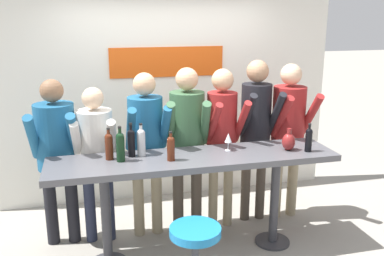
{
  "coord_description": "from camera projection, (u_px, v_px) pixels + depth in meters",
  "views": [
    {
      "loc": [
        -0.93,
        -3.68,
        2.33
      ],
      "look_at": [
        0.0,
        0.09,
        1.27
      ],
      "focal_mm": 40.0,
      "sensor_mm": 36.0,
      "label": 1
    }
  ],
  "objects": [
    {
      "name": "wine_bottle_0",
      "position": [
        141.0,
        141.0,
        3.99
      ],
      "size": [
        0.08,
        0.08,
        0.31
      ],
      "color": "#B7BCC1",
      "rests_on": "tasting_table"
    },
    {
      "name": "back_wall",
      "position": [
        165.0,
        98.0,
        5.37
      ],
      "size": [
        4.32,
        0.12,
        2.56
      ],
      "color": "silver",
      "rests_on": "ground_plane"
    },
    {
      "name": "wine_bottle_2",
      "position": [
        120.0,
        145.0,
        3.84
      ],
      "size": [
        0.08,
        0.08,
        0.33
      ],
      "color": "black",
      "rests_on": "tasting_table"
    },
    {
      "name": "ground_plane",
      "position": [
        194.0,
        253.0,
        4.28
      ],
      "size": [
        40.0,
        40.0,
        0.0
      ],
      "primitive_type": "plane",
      "color": "gray"
    },
    {
      "name": "person_far_left",
      "position": [
        56.0,
        146.0,
        4.21
      ],
      "size": [
        0.48,
        0.57,
        1.72
      ],
      "rotation": [
        0.0,
        0.0,
        -0.06
      ],
      "color": "black",
      "rests_on": "ground_plane"
    },
    {
      "name": "person_far_right",
      "position": [
        289.0,
        124.0,
        4.78
      ],
      "size": [
        0.45,
        0.56,
        1.79
      ],
      "rotation": [
        0.0,
        0.0,
        0.03
      ],
      "color": "gray",
      "rests_on": "ground_plane"
    },
    {
      "name": "person_left",
      "position": [
        96.0,
        149.0,
        4.26
      ],
      "size": [
        0.44,
        0.54,
        1.63
      ],
      "rotation": [
        0.0,
        0.0,
        -0.07
      ],
      "color": "#23283D",
      "rests_on": "ground_plane"
    },
    {
      "name": "person_center",
      "position": [
        187.0,
        132.0,
        4.46
      ],
      "size": [
        0.5,
        0.61,
        1.79
      ],
      "rotation": [
        0.0,
        0.0,
        -0.17
      ],
      "color": "#473D33",
      "rests_on": "ground_plane"
    },
    {
      "name": "wine_bottle_5",
      "position": [
        131.0,
        142.0,
        3.97
      ],
      "size": [
        0.07,
        0.07,
        0.32
      ],
      "color": "black",
      "rests_on": "tasting_table"
    },
    {
      "name": "wine_bottle_1",
      "position": [
        309.0,
        139.0,
        4.11
      ],
      "size": [
        0.07,
        0.07,
        0.28
      ],
      "color": "black",
      "rests_on": "tasting_table"
    },
    {
      "name": "person_center_left",
      "position": [
        146.0,
        137.0,
        4.37
      ],
      "size": [
        0.43,
        0.54,
        1.75
      ],
      "rotation": [
        0.0,
        0.0,
        0.02
      ],
      "color": "gray",
      "rests_on": "ground_plane"
    },
    {
      "name": "person_right",
      "position": [
        256.0,
        122.0,
        4.69
      ],
      "size": [
        0.41,
        0.55,
        1.84
      ],
      "rotation": [
        0.0,
        0.0,
        -0.04
      ],
      "color": "#473D33",
      "rests_on": "ground_plane"
    },
    {
      "name": "bar_stool",
      "position": [
        195.0,
        251.0,
        3.51
      ],
      "size": [
        0.44,
        0.44,
        0.65
      ],
      "color": "#333338",
      "rests_on": "ground_plane"
    },
    {
      "name": "person_center_right",
      "position": [
        222.0,
        130.0,
        4.54
      ],
      "size": [
        0.4,
        0.53,
        1.77
      ],
      "rotation": [
        0.0,
        0.0,
        0.05
      ],
      "color": "gray",
      "rests_on": "ground_plane"
    },
    {
      "name": "tasting_table",
      "position": [
        194.0,
        170.0,
        4.05
      ],
      "size": [
        2.72,
        0.61,
        1.02
      ],
      "color": "#4C4C51",
      "rests_on": "ground_plane"
    },
    {
      "name": "wine_bottle_4",
      "position": [
        109.0,
        145.0,
        3.89
      ],
      "size": [
        0.07,
        0.07,
        0.3
      ],
      "color": "#4C1E0F",
      "rests_on": "tasting_table"
    },
    {
      "name": "wine_bottle_3",
      "position": [
        171.0,
        147.0,
        3.86
      ],
      "size": [
        0.07,
        0.07,
        0.28
      ],
      "color": "#4C1E0F",
      "rests_on": "tasting_table"
    },
    {
      "name": "decorative_vase",
      "position": [
        289.0,
        141.0,
        4.17
      ],
      "size": [
        0.13,
        0.13,
        0.22
      ],
      "color": "maroon",
      "rests_on": "tasting_table"
    },
    {
      "name": "wine_glass_0",
      "position": [
        228.0,
        138.0,
        4.14
      ],
      "size": [
        0.07,
        0.07,
        0.18
      ],
      "color": "silver",
      "rests_on": "tasting_table"
    }
  ]
}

